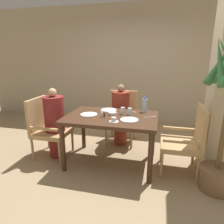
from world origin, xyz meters
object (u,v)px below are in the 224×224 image
glass_tall_near (123,111)px  diner_in_left_chair (55,122)px  potted_palm (223,135)px  water_bottle (145,105)px  chair_left_side (47,126)px  plate_main_left (109,110)px  teacup_with_saucer (114,120)px  glass_tall_mid (130,111)px  chair_right_side (187,139)px  bowl_small (112,113)px  plate_main_right (129,120)px  diner_in_far_chair (121,114)px  chair_far_side (122,116)px  plate_dessert_center (89,114)px

glass_tall_near → diner_in_left_chair: bearing=-172.5°
potted_palm → water_bottle: (-0.98, 0.68, 0.14)m
potted_palm → diner_in_left_chair: bearing=172.0°
chair_left_side → plate_main_left: chair_left_side is taller
diner_in_left_chair → teacup_with_saucer: (1.05, -0.26, 0.20)m
glass_tall_mid → chair_right_side: bearing=-8.7°
water_bottle → glass_tall_near: bearing=-147.4°
diner_in_left_chair → bowl_small: diner_in_left_chair is taller
chair_right_side → bowl_small: bearing=176.3°
plate_main_left → glass_tall_near: (0.26, -0.16, 0.05)m
plate_main_right → glass_tall_near: glass_tall_near is taller
plate_main_left → teacup_with_saucer: (0.22, -0.56, 0.02)m
bowl_small → glass_tall_mid: 0.27m
diner_in_far_chair → glass_tall_near: (0.15, -0.58, 0.24)m
diner_in_left_chair → plate_main_right: 1.26m
chair_left_side → water_bottle: size_ratio=4.14×
chair_far_side → diner_in_far_chair: diner_in_far_chair is taller
diner_in_left_chair → glass_tall_mid: 1.23m
diner_in_left_chair → chair_far_side: size_ratio=1.17×
diner_in_far_chair → plate_dessert_center: bearing=-115.0°
diner_in_far_chair → potted_palm: size_ratio=0.62×
chair_right_side → chair_far_side: bearing=141.5°
chair_right_side → glass_tall_mid: size_ratio=9.23×
chair_right_side → plate_main_left: 1.28m
plate_main_right → bowl_small: bowl_small is taller
potted_palm → chair_right_side: bearing=135.7°
potted_palm → teacup_with_saucer: size_ratio=14.17×
potted_palm → plate_main_right: size_ratio=7.20×
chair_left_side → chair_far_side: (1.10, 0.88, 0.00)m
chair_right_side → teacup_with_saucer: (-1.00, -0.26, 0.28)m
diner_in_left_chair → diner_in_far_chair: size_ratio=1.01×
chair_far_side → teacup_with_saucer: chair_far_side is taller
plate_main_left → plate_main_right: (0.41, -0.43, 0.00)m
water_bottle → glass_tall_mid: 0.30m
chair_right_side → bowl_small: size_ratio=7.85×
plate_main_right → glass_tall_mid: (-0.04, 0.26, 0.05)m
plate_dessert_center → water_bottle: (0.81, 0.37, 0.10)m
chair_right_side → glass_tall_near: (-0.95, 0.14, 0.31)m
chair_left_side → plate_main_right: (1.39, -0.13, 0.26)m
glass_tall_mid → chair_far_side: bearing=109.0°
plate_main_left → bowl_small: 0.26m
plate_dessert_center → plate_main_left: bearing=54.5°
bowl_small → glass_tall_near: size_ratio=1.18×
bowl_small → chair_right_side: bearing=-3.7°
glass_tall_mid → plate_dessert_center: bearing=-166.2°
plate_main_right → chair_left_side: bearing=174.7°
chair_far_side → water_bottle: water_bottle is taller
plate_main_right → diner_in_far_chair: bearing=108.9°
chair_left_side → teacup_with_saucer: bearing=-12.0°
plate_dessert_center → bowl_small: bearing=14.8°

